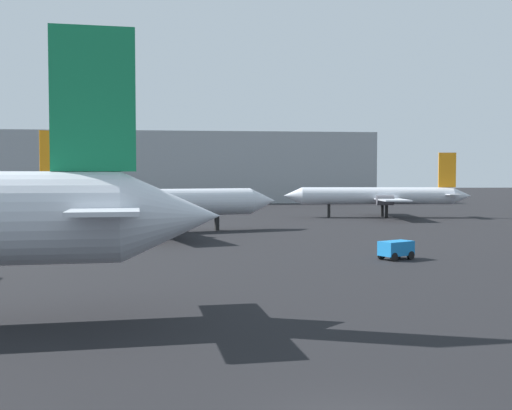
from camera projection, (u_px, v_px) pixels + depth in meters
name	position (u px, v px, depth m)	size (l,w,h in m)	color
airplane_distant	(152.00, 203.00, 62.84)	(27.35, 25.11, 10.27)	silver
airplane_far_right	(379.00, 196.00, 86.67)	(26.87, 19.50, 9.26)	silver
baggage_cart	(396.00, 249.00, 42.60)	(2.73, 2.28, 1.30)	#1972BF
terminal_building	(180.00, 168.00, 140.04)	(87.60, 19.76, 15.73)	#999EA3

